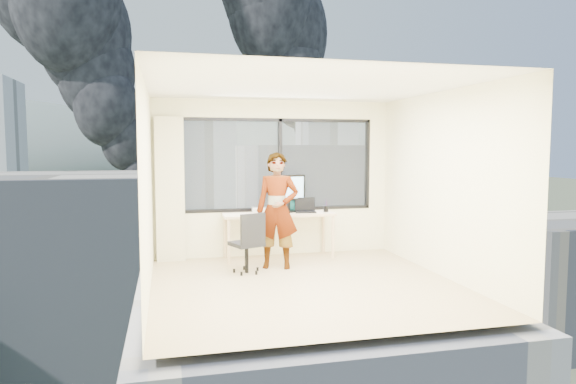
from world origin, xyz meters
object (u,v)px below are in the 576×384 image
object	(u,v)px
person	(277,210)
handbag	(290,205)
chair	(247,242)
game_console	(261,209)
monitor	(288,193)
laptop	(306,206)
desk	(279,236)

from	to	relation	value
person	handbag	distance (m)	0.94
chair	handbag	xyz separation A→B (m)	(0.91, 1.05, 0.40)
game_console	person	bearing A→B (deg)	-83.37
chair	handbag	world-z (taller)	handbag
person	monitor	size ratio (longest dim) A/B	2.79
game_console	handbag	world-z (taller)	handbag
laptop	person	bearing A→B (deg)	-125.66
person	game_console	bearing A→B (deg)	113.94
desk	game_console	world-z (taller)	game_console
desk	person	world-z (taller)	person
chair	monitor	bearing A→B (deg)	26.65
person	chair	bearing A→B (deg)	-139.76
desk	handbag	distance (m)	0.58
desk	person	bearing A→B (deg)	-104.03
game_console	handbag	xyz separation A→B (m)	(0.50, -0.05, 0.07)
person	game_console	distance (m)	0.91
desk	monitor	world-z (taller)	monitor
chair	game_console	world-z (taller)	chair
person	game_console	xyz separation A→B (m)	(-0.09, 0.90, -0.09)
monitor	laptop	world-z (taller)	monitor
monitor	handbag	xyz separation A→B (m)	(0.06, 0.11, -0.21)
person	handbag	xyz separation A→B (m)	(0.41, 0.85, -0.02)
game_console	handbag	bearing A→B (deg)	-5.19
laptop	handbag	xyz separation A→B (m)	(-0.20, 0.24, -0.00)
game_console	monitor	bearing A→B (deg)	-19.73
desk	laptop	size ratio (longest dim) A/B	5.07
chair	person	xyz separation A→B (m)	(0.50, 0.20, 0.42)
game_console	handbag	distance (m)	0.50
desk	chair	bearing A→B (deg)	-128.14
handbag	person	bearing A→B (deg)	-109.24
person	desk	bearing A→B (deg)	94.12
person	handbag	size ratio (longest dim) A/B	6.43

